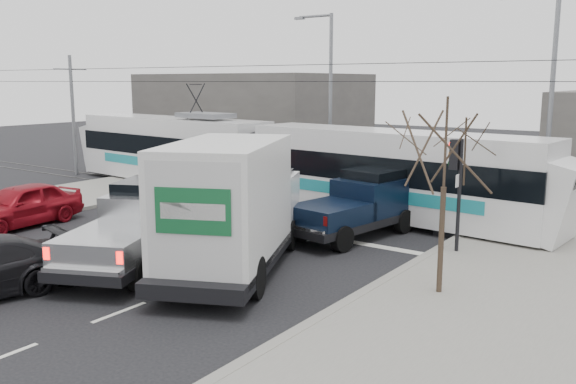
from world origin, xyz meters
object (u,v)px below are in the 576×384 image
Objects in this scene: silver_pickup at (142,224)px; street_lamp_far at (328,89)px; street_lamp_near at (547,91)px; bare_tree at (445,152)px; navy_pickup at (360,204)px; traffic_signal at (456,171)px; box_truck at (233,208)px; tram at (265,159)px; green_car at (174,223)px; red_car at (20,205)px.

street_lamp_far is at bearing 76.96° from silver_pickup.
street_lamp_far is at bearing 170.13° from street_lamp_near.
bare_tree reaches higher than navy_pickup.
box_truck is (-4.61, -5.42, -0.82)m from traffic_signal.
traffic_signal is 11.39m from tram.
street_lamp_near is at bearing 83.59° from traffic_signal.
green_car is (-9.44, -11.46, -4.49)m from street_lamp_near.
box_truck is (-5.46, -12.93, -3.19)m from street_lamp_near.
street_lamp_near is 2.01× the size of green_car.
street_lamp_far is 0.34× the size of tram.
traffic_signal is 0.44× the size of box_truck.
traffic_signal reaches higher than silver_pickup.
traffic_signal is 0.62× the size of navy_pickup.
tram is (-11.49, -3.56, -3.21)m from street_lamp_near.
silver_pickup is 1.44× the size of red_car.
street_lamp_far is (-11.50, 2.00, 0.00)m from street_lamp_near.
street_lamp_near is at bearing 34.51° from silver_pickup.
tram is at bearing 162.55° from navy_pickup.
traffic_signal is at bearing 15.65° from silver_pickup.
silver_pickup is at bearing -68.14° from tram.
bare_tree is 7.05m from navy_pickup.
traffic_signal is 0.74× the size of red_car.
tram is at bearing 82.69° from silver_pickup.
bare_tree is 1.02× the size of red_car.
street_lamp_near reaches higher than navy_pickup.
street_lamp_far reaches higher than green_car.
box_truck reaches higher than navy_pickup.
bare_tree is 0.61× the size of box_truck.
bare_tree is at bearing -9.38° from silver_pickup.
street_lamp_far is (-10.66, 9.50, 2.37)m from traffic_signal.
box_truck reaches higher than traffic_signal.
green_car is 6.65m from red_car.
tram reaches higher than box_truck.
silver_pickup is 7.46m from red_car.
tram is (-11.78, 7.94, -1.89)m from bare_tree.
street_lamp_far reaches higher than silver_pickup.
navy_pickup is at bearing 56.36° from box_truck.
traffic_signal reaches higher than green_car.
bare_tree is at bearing -10.46° from box_truck.
box_truck is (6.04, -14.93, -3.19)m from street_lamp_far.
street_lamp_near is 11.67m from street_lamp_far.
box_truck is 6.01m from navy_pickup.
navy_pickup is 12.95m from red_car.
silver_pickup is at bearing -140.14° from traffic_signal.
street_lamp_near is at bearing 22.17° from tram.
traffic_signal is at bearing 33.29° from green_car.
green_car is at bearing -129.15° from navy_pickup.
street_lamp_far reaches higher than navy_pickup.
street_lamp_far is 12.10m from navy_pickup.
traffic_signal is 14.47m from street_lamp_far.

